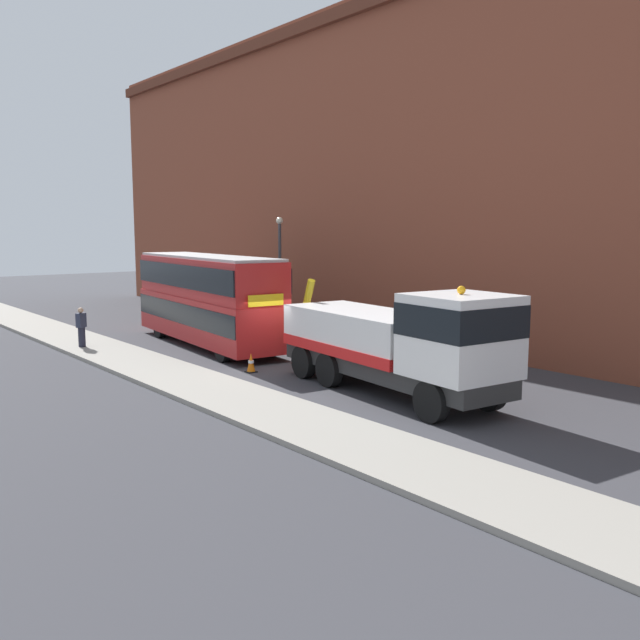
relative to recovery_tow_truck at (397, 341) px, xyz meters
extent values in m
plane|color=#38383D|center=(-5.71, -0.11, -1.76)|extent=(120.00, 120.00, 0.00)
cube|color=gray|center=(-5.71, -4.31, -1.68)|extent=(60.00, 2.80, 0.15)
cube|color=brown|center=(-5.71, 7.73, 6.24)|extent=(60.00, 1.20, 16.00)
cube|color=#2D2D2D|center=(-0.48, 0.05, -0.90)|extent=(9.18, 3.14, 0.55)
cube|color=white|center=(2.70, -0.28, 0.52)|extent=(2.86, 2.86, 2.30)
cube|color=black|center=(2.70, -0.28, 0.97)|extent=(2.89, 2.89, 0.90)
cube|color=silver|center=(-1.77, 0.19, 0.07)|extent=(6.34, 3.22, 1.40)
cube|color=red|center=(-1.77, 0.19, -0.45)|extent=(6.34, 3.27, 0.36)
cylinder|color=#B79914|center=(-5.46, 0.57, 0.37)|extent=(1.26, 0.41, 2.52)
sphere|color=orange|center=(2.70, -0.28, 1.79)|extent=(0.24, 0.24, 0.24)
cylinder|color=black|center=(2.92, 0.81, -1.18)|extent=(1.19, 0.46, 1.16)
cylinder|color=black|center=(2.69, -1.40, -1.18)|extent=(1.19, 0.46, 1.16)
cylinder|color=black|center=(-2.05, 1.33, -1.18)|extent=(1.19, 0.46, 1.16)
cylinder|color=black|center=(-2.29, -0.88, -1.18)|extent=(1.19, 0.46, 1.16)
cylinder|color=black|center=(-3.64, 1.50, -1.18)|extent=(1.19, 0.46, 1.16)
cylinder|color=black|center=(-3.88, -0.71, -1.18)|extent=(1.19, 0.46, 1.16)
cube|color=#AD1E1E|center=(-11.95, 0.05, -0.47)|extent=(11.20, 3.63, 1.90)
cube|color=#AD1E1E|center=(-11.95, 0.05, 1.33)|extent=(10.97, 3.51, 1.70)
cube|color=black|center=(-11.95, 0.05, -0.22)|extent=(11.10, 3.67, 0.90)
cube|color=black|center=(-11.95, 0.05, 1.43)|extent=(10.88, 3.65, 1.00)
cube|color=#B2B2B2|center=(-11.95, 0.05, 2.24)|extent=(10.74, 3.39, 0.12)
cube|color=yellow|center=(-6.46, -0.53, 0.78)|extent=(0.22, 1.50, 0.44)
cylinder|color=black|center=(-7.96, 0.72, -1.24)|extent=(1.07, 0.41, 1.04)
cylinder|color=black|center=(-8.18, -1.43, -1.24)|extent=(1.07, 0.41, 1.04)
cylinder|color=black|center=(-15.12, 1.47, -1.24)|extent=(1.07, 0.41, 1.04)
cylinder|color=black|center=(-15.34, -0.68, -1.24)|extent=(1.07, 0.41, 1.04)
cylinder|color=#232333|center=(-14.33, -4.81, -1.18)|extent=(0.41, 0.41, 0.85)
cube|color=#2D3347|center=(-14.33, -4.81, -0.45)|extent=(0.42, 0.48, 0.62)
sphere|color=tan|center=(-14.33, -4.81, -0.02)|extent=(0.24, 0.24, 0.24)
cone|color=orange|center=(-5.85, -1.63, -1.40)|extent=(0.32, 0.32, 0.72)
cylinder|color=white|center=(-5.85, -1.63, -1.36)|extent=(0.21, 0.21, 0.10)
cube|color=black|center=(-5.85, -1.63, -1.74)|extent=(0.36, 0.36, 0.04)
cylinder|color=#38383D|center=(-14.00, 5.53, 0.99)|extent=(0.16, 0.16, 5.50)
sphere|color=#EAE5C6|center=(-14.00, 5.53, 3.89)|extent=(0.36, 0.36, 0.36)
camera|label=1|loc=(14.65, -14.95, 3.45)|focal=37.92mm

